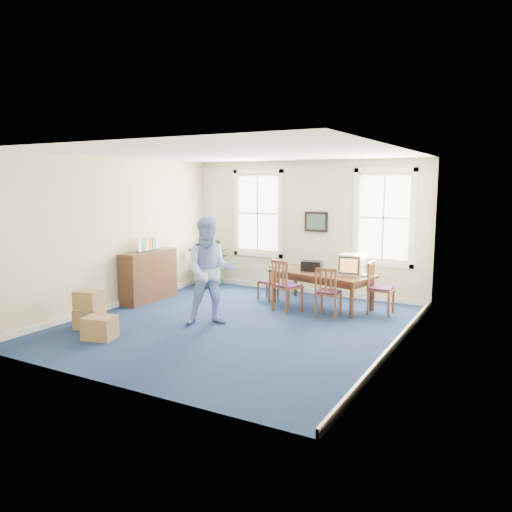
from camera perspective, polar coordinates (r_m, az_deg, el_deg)
The scene contains 25 objects.
floor at distance 9.59m, azimuth -2.28°, elevation -7.83°, with size 6.50×6.50×0.00m, color navy.
ceiling at distance 9.22m, azimuth -2.40°, elevation 11.63°, with size 6.50×6.50×0.00m, color white.
wall_back at distance 12.15m, azimuth 5.66°, elevation 3.28°, with size 6.50×6.50×0.00m, color beige.
wall_front at distance 6.73m, azimuth -16.86°, elevation -1.21°, with size 6.50×6.50×0.00m, color beige.
wall_left at distance 11.12m, azimuth -15.69°, elevation 2.53°, with size 6.50×6.50×0.00m, color beige.
wall_right at distance 8.13m, azimuth 16.03°, elevation 0.44°, with size 6.50×6.50×0.00m, color beige.
baseboard_back at distance 12.35m, azimuth 5.50°, elevation -3.86°, with size 6.00×0.04×0.12m, color white.
baseboard_left at distance 11.35m, azimuth -15.27°, elevation -5.23°, with size 0.04×6.50×0.12m, color white.
baseboard_right at distance 8.49m, azimuth 15.40°, elevation -9.90°, with size 0.04×6.50×0.12m, color white.
window_left at distance 12.68m, azimuth 0.22°, elevation 4.89°, with size 1.40×0.12×2.20m, color white, non-canonical shape.
window_right at distance 11.49m, azimuth 14.40°, elevation 4.26°, with size 1.40×0.12×2.20m, color white, non-canonical shape.
wall_picture at distance 11.97m, azimuth 6.90°, elevation 3.90°, with size 0.58×0.06×0.48m, color black, non-canonical shape.
conference_table at distance 10.96m, azimuth 7.47°, elevation -3.78°, with size 2.21×1.01×0.75m, color #492B1A, non-canonical shape.
crt_tv at distance 10.68m, azimuth 10.89°, elevation -0.95°, with size 0.47×0.52×0.43m, color #B7B7BC, non-canonical shape.
game_console at distance 10.58m, azimuth 12.33°, elevation -2.15°, with size 0.14×0.17×0.04m, color white.
equipment_bag at distance 11.01m, azimuth 6.39°, elevation -1.13°, with size 0.44×0.29×0.22m, color black.
chair_near_left at distance 10.42m, azimuth 3.64°, elevation -3.38°, with size 0.50×0.50×1.10m, color brown, non-canonical shape.
chair_near_right at distance 10.09m, azimuth 8.30°, elevation -4.09°, with size 0.46×0.46×1.02m, color brown, non-canonical shape.
chair_end_left at distance 11.49m, azimuth 1.38°, elevation -2.94°, with size 0.38×0.38×0.84m, color brown, non-canonical shape.
chair_end_right at distance 10.54m, azimuth 14.12°, elevation -3.59°, with size 0.48×0.48×1.07m, color brown, non-canonical shape.
man at distance 9.43m, azimuth -5.19°, elevation -1.74°, with size 1.00×0.77×2.05m, color #8EAAF1.
credenza at distance 11.60m, azimuth -12.14°, elevation -2.11°, with size 0.43×1.52×1.19m, color #492B1A.
brochure_rack at distance 11.48m, azimuth -12.17°, elevation 1.59°, with size 0.13×0.73×0.32m, color #99999E, non-canonical shape.
potted_plant at distance 12.86m, azimuth -5.03°, elevation -0.68°, with size 1.17×1.02×1.31m, color #215121.
cardboard_boxes at distance 9.70m, azimuth -17.38°, elevation -5.75°, with size 1.30×1.30×0.75m, color olive, non-canonical shape.
Camera 1 is at (4.78, -7.86, 2.69)m, focal length 35.00 mm.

